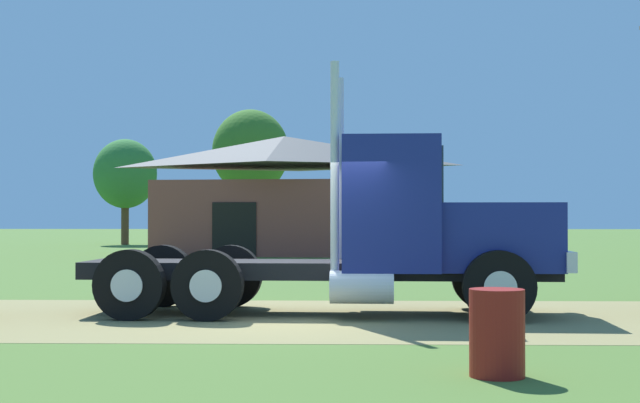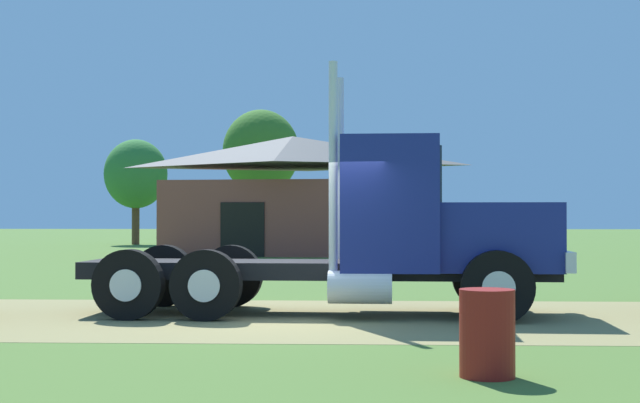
{
  "view_description": "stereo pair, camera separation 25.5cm",
  "coord_description": "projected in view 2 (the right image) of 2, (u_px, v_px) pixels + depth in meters",
  "views": [
    {
      "loc": [
        0.58,
        -14.85,
        1.65
      ],
      "look_at": [
        0.16,
        1.36,
        1.91
      ],
      "focal_mm": 51.65,
      "sensor_mm": 36.0,
      "label": 1
    },
    {
      "loc": [
        0.83,
        -14.85,
        1.65
      ],
      "look_at": [
        0.16,
        1.36,
        1.91
      ],
      "focal_mm": 51.65,
      "sensor_mm": 36.0,
      "label": 2
    }
  ],
  "objects": [
    {
      "name": "ground_plane",
      "position": [
        306.0,
        318.0,
        14.84
      ],
      "size": [
        200.0,
        200.0,
        0.0
      ],
      "primitive_type": "plane",
      "color": "#496B2C"
    },
    {
      "name": "dirt_track",
      "position": [
        306.0,
        318.0,
        14.84
      ],
      "size": [
        120.0,
        6.07,
        0.01
      ],
      "primitive_type": "cube",
      "color": "olive",
      "rests_on": "ground_plane"
    },
    {
      "name": "truck_foreground_white",
      "position": [
        388.0,
        235.0,
        15.33
      ],
      "size": [
        8.06,
        2.84,
        4.11
      ],
      "color": "black",
      "rests_on": "ground_plane"
    },
    {
      "name": "steel_barrel",
      "position": [
        487.0,
        333.0,
        9.41
      ],
      "size": [
        0.57,
        0.57,
        0.9
      ],
      "primitive_type": "cylinder",
      "color": "maroon",
      "rests_on": "ground_plane"
    },
    {
      "name": "shed_building",
      "position": [
        293.0,
        197.0,
        39.46
      ],
      "size": [
        11.39,
        6.96,
        5.08
      ],
      "color": "brown",
      "rests_on": "ground_plane"
    },
    {
      "name": "tree_mid",
      "position": [
        136.0,
        174.0,
        52.99
      ],
      "size": [
        3.62,
        3.62,
        6.07
      ],
      "color": "#513823",
      "rests_on": "ground_plane"
    },
    {
      "name": "tree_right",
      "position": [
        261.0,
        152.0,
        57.07
      ],
      "size": [
        4.76,
        4.76,
        8.26
      ],
      "color": "#513823",
      "rests_on": "ground_plane"
    }
  ]
}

